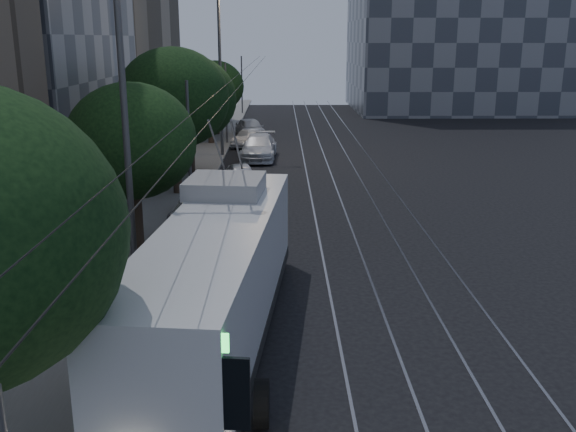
# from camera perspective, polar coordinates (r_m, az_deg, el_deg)

# --- Properties ---
(ground) EXTENTS (120.00, 120.00, 0.00)m
(ground) POSITION_cam_1_polar(r_m,az_deg,el_deg) (19.78, 3.04, -7.52)
(ground) COLOR black
(ground) RESTS_ON ground
(sidewalk) EXTENTS (5.00, 90.00, 0.15)m
(sidewalk) POSITION_cam_1_polar(r_m,az_deg,el_deg) (39.43, -9.79, 4.08)
(sidewalk) COLOR gray
(sidewalk) RESTS_ON ground
(tram_rails) EXTENTS (4.52, 90.00, 0.02)m
(tram_rails) POSITION_cam_1_polar(r_m,az_deg,el_deg) (39.12, 4.87, 4.06)
(tram_rails) COLOR gray
(tram_rails) RESTS_ON ground
(overhead_wires) EXTENTS (2.23, 90.00, 6.00)m
(overhead_wires) POSITION_cam_1_polar(r_m,az_deg,el_deg) (38.59, -6.27, 9.07)
(overhead_wires) COLOR black
(overhead_wires) RESTS_ON ground
(trolleybus) EXTENTS (3.83, 12.67, 5.63)m
(trolleybus) POSITION_cam_1_polar(r_m,az_deg,el_deg) (16.90, -6.25, -5.37)
(trolleybus) COLOR silver
(trolleybus) RESTS_ON ground
(pickup_silver) EXTENTS (2.90, 6.22, 1.72)m
(pickup_silver) POSITION_cam_1_polar(r_m,az_deg,el_deg) (27.23, -7.07, 0.77)
(pickup_silver) COLOR #A8AAAF
(pickup_silver) RESTS_ON ground
(car_white_a) EXTENTS (2.14, 3.86, 1.24)m
(car_white_a) POSITION_cam_1_polar(r_m,az_deg,el_deg) (34.58, -4.15, 3.60)
(car_white_a) COLOR silver
(car_white_a) RESTS_ON ground
(car_white_b) EXTENTS (2.47, 5.56, 1.58)m
(car_white_b) POSITION_cam_1_polar(r_m,az_deg,el_deg) (42.67, -2.61, 6.13)
(car_white_b) COLOR silver
(car_white_b) RESTS_ON ground
(car_white_c) EXTENTS (2.72, 3.99, 1.24)m
(car_white_c) POSITION_cam_1_polar(r_m,az_deg,el_deg) (47.76, -3.45, 6.91)
(car_white_c) COLOR #ADAEB2
(car_white_c) RESTS_ON ground
(car_white_d) EXTENTS (3.04, 4.93, 1.57)m
(car_white_d) POSITION_cam_1_polar(r_m,az_deg,el_deg) (51.99, -3.35, 7.80)
(car_white_d) COLOR #B3B3B7
(car_white_d) RESTS_ON ground
(tree_1) EXTENTS (4.58, 4.58, 6.31)m
(tree_1) POSITION_cam_1_polar(r_m,az_deg,el_deg) (23.38, -13.72, 6.45)
(tree_1) COLOR #32251C
(tree_1) RESTS_ON ground
(tree_2) EXTENTS (5.50, 5.50, 7.38)m
(tree_2) POSITION_cam_1_polar(r_m,az_deg,el_deg) (32.45, -10.13, 10.25)
(tree_2) COLOR #32251C
(tree_2) RESTS_ON ground
(tree_3) EXTENTS (5.48, 5.48, 6.89)m
(tree_3) POSITION_cam_1_polar(r_m,az_deg,el_deg) (37.58, -8.83, 10.26)
(tree_3) COLOR #32251C
(tree_3) RESTS_ON ground
(tree_4) EXTENTS (3.83, 3.83, 5.59)m
(tree_4) POSITION_cam_1_polar(r_m,az_deg,el_deg) (48.61, -6.98, 10.80)
(tree_4) COLOR #32251C
(tree_4) RESTS_ON ground
(tree_5) EXTENTS (4.56, 4.56, 6.05)m
(tree_5) POSITION_cam_1_polar(r_m,az_deg,el_deg) (53.18, -6.44, 11.37)
(tree_5) COLOR #32251C
(tree_5) RESTS_ON ground
(streetlamp_near) EXTENTS (2.59, 0.44, 10.80)m
(streetlamp_near) POSITION_cam_1_polar(r_m,az_deg,el_deg) (19.33, -13.25, 11.33)
(streetlamp_near) COLOR #555457
(streetlamp_near) RESTS_ON ground
(streetlamp_far) EXTENTS (2.71, 0.44, 11.36)m
(streetlamp_far) POSITION_cam_1_polar(r_m,az_deg,el_deg) (43.11, -5.50, 14.15)
(streetlamp_far) COLOR #555457
(streetlamp_far) RESTS_ON ground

